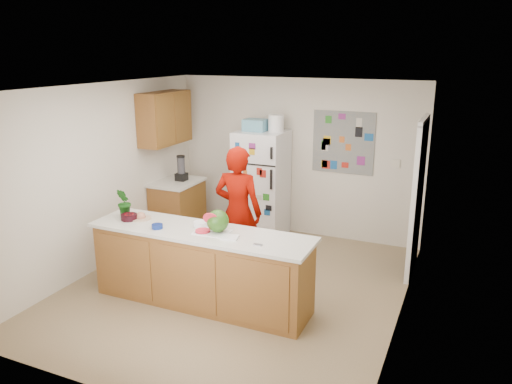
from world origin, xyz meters
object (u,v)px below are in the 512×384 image
at_px(watermelon, 218,221).
at_px(cherry_bowl, 129,217).
at_px(person, 238,212).
at_px(refrigerator, 261,184).

height_order(watermelon, cherry_bowl, watermelon).
distance_m(person, watermelon, 0.90).
xyz_separation_m(person, cherry_bowl, (-1.03, -0.91, 0.08)).
relative_size(person, watermelon, 6.88).
distance_m(refrigerator, watermelon, 2.42).
bearing_deg(watermelon, person, 100.64).
bearing_deg(person, refrigerator, -81.70).
relative_size(person, cherry_bowl, 8.79).
bearing_deg(person, watermelon, 97.15).
xyz_separation_m(refrigerator, person, (0.31, -1.50, 0.03)).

